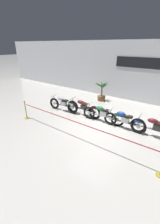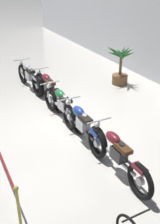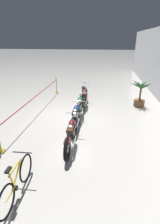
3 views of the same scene
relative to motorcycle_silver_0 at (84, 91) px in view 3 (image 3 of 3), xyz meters
The scene contains 9 objects.
ground_plane 2.76m from the motorcycle_silver_0, 10.46° to the right, with size 120.00×120.00×0.00m, color silver.
motorcycle_silver_0 is the anchor object (origin of this frame).
motorcycle_maroon_1 1.43m from the motorcycle_silver_0, ahead, with size 2.34×0.62×0.97m.
motorcycle_green_2 2.74m from the motorcycle_silver_0, ahead, with size 2.35×0.62×0.93m.
motorcycle_blue_3 3.94m from the motorcycle_silver_0, ahead, with size 2.16×0.62×0.93m.
motorcycle_maroon_4 5.38m from the motorcycle_silver_0, ahead, with size 2.28×0.62×0.95m.
bicycle 7.63m from the motorcycle_silver_0, ahead, with size 1.74×0.48×0.97m.
potted_palm_left_of_row 3.34m from the motorcycle_silver_0, 72.39° to the left, with size 1.17×1.17×1.57m.
stanchion_far_left 2.40m from the motorcycle_silver_0, 57.71° to the right, with size 7.03×0.28×1.05m.
Camera 3 is at (7.79, 1.74, 3.43)m, focal length 28.00 mm.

